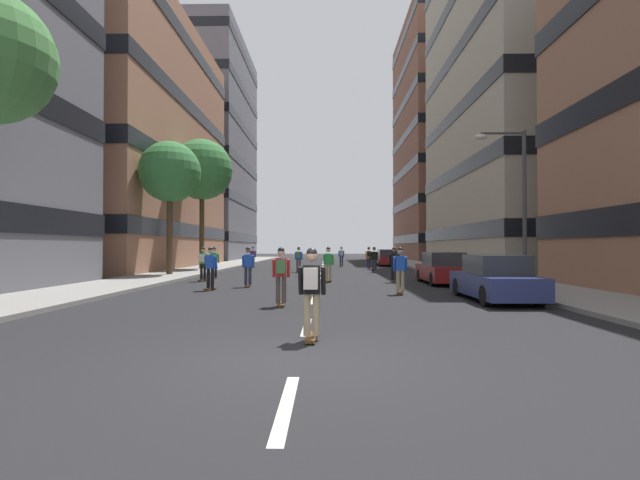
{
  "coord_description": "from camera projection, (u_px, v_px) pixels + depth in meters",
  "views": [
    {
      "loc": [
        0.47,
        -7.14,
        1.8
      ],
      "look_at": [
        0.0,
        20.97,
        2.2
      ],
      "focal_mm": 25.42,
      "sensor_mm": 36.0,
      "label": 1
    }
  ],
  "objects": [
    {
      "name": "skater_0",
      "position": [
        369.0,
        256.0,
        36.25
      ],
      "size": [
        0.55,
        0.91,
        1.78
      ],
      "color": "brown",
      "rests_on": "ground_plane"
    },
    {
      "name": "skater_3",
      "position": [
        203.0,
        262.0,
        23.3
      ],
      "size": [
        0.56,
        0.92,
        1.78
      ],
      "color": "brown",
      "rests_on": "ground_plane"
    },
    {
      "name": "building_left_far",
      "position": [
        198.0,
        151.0,
        62.42
      ],
      "size": [
        13.25,
        20.74,
        29.83
      ],
      "color": "slate",
      "rests_on": "ground_plane"
    },
    {
      "name": "skater_1",
      "position": [
        394.0,
        263.0,
        22.66
      ],
      "size": [
        0.57,
        0.92,
        1.78
      ],
      "color": "brown",
      "rests_on": "ground_plane"
    },
    {
      "name": "skater_2",
      "position": [
        374.0,
        258.0,
        31.21
      ],
      "size": [
        0.55,
        0.91,
        1.78
      ],
      "color": "brown",
      "rests_on": "ground_plane"
    },
    {
      "name": "parked_car_near",
      "position": [
        495.0,
        280.0,
        14.99
      ],
      "size": [
        1.82,
        4.4,
        1.52
      ],
      "color": "navy",
      "rests_on": "ground_plane"
    },
    {
      "name": "skater_8",
      "position": [
        210.0,
        266.0,
        18.51
      ],
      "size": [
        0.57,
        0.92,
        1.78
      ],
      "color": "brown",
      "rests_on": "ground_plane"
    },
    {
      "name": "skater_4",
      "position": [
        253.0,
        256.0,
        38.64
      ],
      "size": [
        0.53,
        0.9,
        1.78
      ],
      "color": "brown",
      "rests_on": "ground_plane"
    },
    {
      "name": "lane_markings",
      "position": [
        322.0,
        270.0,
        35.12
      ],
      "size": [
        0.16,
        62.2,
        0.01
      ],
      "color": "silver",
      "rests_on": "ground_plane"
    },
    {
      "name": "skater_10",
      "position": [
        214.0,
        261.0,
        25.28
      ],
      "size": [
        0.54,
        0.91,
        1.78
      ],
      "color": "brown",
      "rests_on": "ground_plane"
    },
    {
      "name": "ground_plane",
      "position": [
        321.0,
        271.0,
        33.16
      ],
      "size": [
        156.27,
        156.27,
        0.0
      ],
      "primitive_type": "plane",
      "color": "black"
    },
    {
      "name": "skater_11",
      "position": [
        341.0,
        255.0,
        40.41
      ],
      "size": [
        0.54,
        0.91,
        1.78
      ],
      "color": "brown",
      "rests_on": "ground_plane"
    },
    {
      "name": "skater_9",
      "position": [
        248.0,
        265.0,
        20.07
      ],
      "size": [
        0.55,
        0.91,
        1.78
      ],
      "color": "brown",
      "rests_on": "ground_plane"
    },
    {
      "name": "skater_13",
      "position": [
        400.0,
        268.0,
        17.04
      ],
      "size": [
        0.55,
        0.91,
        1.78
      ],
      "color": "brown",
      "rests_on": "ground_plane"
    },
    {
      "name": "parked_car_mid",
      "position": [
        387.0,
        258.0,
        42.14
      ],
      "size": [
        1.82,
        4.4,
        1.52
      ],
      "color": "maroon",
      "rests_on": "ground_plane"
    },
    {
      "name": "skater_12",
      "position": [
        299.0,
        258.0,
        31.45
      ],
      "size": [
        0.56,
        0.92,
        1.78
      ],
      "color": "brown",
      "rests_on": "ground_plane"
    },
    {
      "name": "streetlamp_right",
      "position": [
        516.0,
        190.0,
        18.88
      ],
      "size": [
        2.13,
        0.3,
        6.5
      ],
      "color": "#3F3F44",
      "rests_on": "sidewalk_right"
    },
    {
      "name": "sidewalk_left",
      "position": [
        210.0,
        268.0,
        36.57
      ],
      "size": [
        3.68,
        71.63,
        0.14
      ],
      "primitive_type": "cube",
      "color": "gray",
      "rests_on": "ground_plane"
    },
    {
      "name": "skater_5",
      "position": [
        328.0,
        263.0,
        22.67
      ],
      "size": [
        0.57,
        0.92,
        1.78
      ],
      "color": "brown",
      "rests_on": "ground_plane"
    },
    {
      "name": "street_tree_near",
      "position": [
        202.0,
        170.0,
        34.33
      ],
      "size": [
        4.58,
        4.58,
        9.78
      ],
      "color": "#4C3823",
      "rests_on": "sidewalk_left"
    },
    {
      "name": "building_left_mid",
      "position": [
        113.0,
        144.0,
        37.78
      ],
      "size": [
        13.25,
        24.04,
        20.55
      ],
      "color": "#9E6B51",
      "rests_on": "ground_plane"
    },
    {
      "name": "sidewalk_right",
      "position": [
        435.0,
        268.0,
        36.27
      ],
      "size": [
        3.68,
        71.63,
        0.14
      ],
      "primitive_type": "cube",
      "color": "gray",
      "rests_on": "ground_plane"
    },
    {
      "name": "building_right_far",
      "position": [
        452.0,
        141.0,
        61.85
      ],
      "size": [
        13.25,
        20.17,
        32.32
      ],
      "color": "brown",
      "rests_on": "ground_plane"
    },
    {
      "name": "building_right_mid",
      "position": [
        534.0,
        90.0,
        37.25
      ],
      "size": [
        13.25,
        21.33,
        29.14
      ],
      "color": "#B2A893",
      "rests_on": "ground_plane"
    },
    {
      "name": "skater_7",
      "position": [
        312.0,
        288.0,
        8.65
      ],
      "size": [
        0.54,
        0.91,
        1.78
      ],
      "color": "brown",
      "rests_on": "ground_plane"
    },
    {
      "name": "street_tree_mid",
      "position": [
        170.0,
        173.0,
        27.34
      ],
      "size": [
        3.67,
        3.67,
        8.01
      ],
      "color": "#4C3823",
      "rests_on": "sidewalk_left"
    },
    {
      "name": "parked_car_far",
      "position": [
        443.0,
        269.0,
        21.76
      ],
      "size": [
        1.82,
        4.4,
        1.52
      ],
      "color": "maroon",
      "rests_on": "ground_plane"
    },
    {
      "name": "skater_6",
      "position": [
        281.0,
        273.0,
        13.61
      ],
      "size": [
        0.55,
        0.91,
        1.78
      ],
      "color": "brown",
      "rests_on": "ground_plane"
    }
  ]
}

